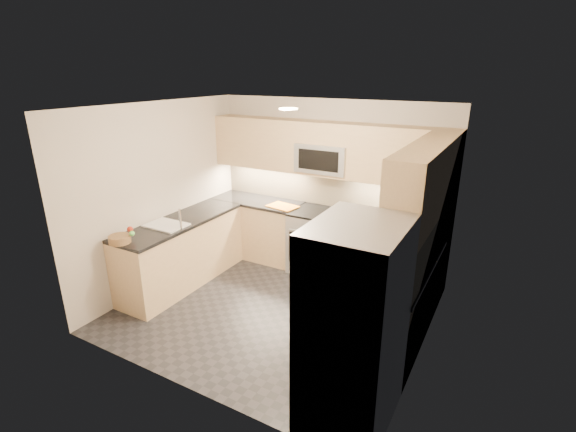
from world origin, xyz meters
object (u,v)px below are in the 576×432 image
at_px(utensil_bowl, 424,225).
at_px(fruit_basket, 120,239).
at_px(cutting_board, 283,206).
at_px(microwave, 324,158).
at_px(refrigerator, 354,327).
at_px(gas_range, 318,242).

distance_m(utensil_bowl, fruit_basket, 3.72).
bearing_deg(cutting_board, fruit_basket, -115.17).
distance_m(microwave, fruit_basket, 2.90).
bearing_deg(utensil_bowl, cutting_board, 179.38).
distance_m(microwave, refrigerator, 3.04).
xyz_separation_m(microwave, fruit_basket, (-1.57, -2.33, -0.71)).
xyz_separation_m(refrigerator, cutting_board, (-2.01, 2.34, 0.05)).
xyz_separation_m(gas_range, refrigerator, (1.45, -2.43, 0.45)).
bearing_deg(refrigerator, microwave, 119.62).
height_order(gas_range, utensil_bowl, utensil_bowl).
relative_size(refrigerator, utensil_bowl, 5.71).
bearing_deg(microwave, refrigerator, -60.38).
height_order(microwave, refrigerator, microwave).
relative_size(gas_range, cutting_board, 2.10).
bearing_deg(fruit_basket, microwave, 56.16).
bearing_deg(gas_range, microwave, 90.00).
xyz_separation_m(microwave, refrigerator, (1.45, -2.55, -0.80)).
height_order(refrigerator, fruit_basket, refrigerator).
height_order(gas_range, fruit_basket, fruit_basket).
distance_m(gas_range, utensil_bowl, 1.61).
xyz_separation_m(utensil_bowl, fruit_basket, (-3.06, -2.11, -0.04)).
bearing_deg(utensil_bowl, microwave, 171.31).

